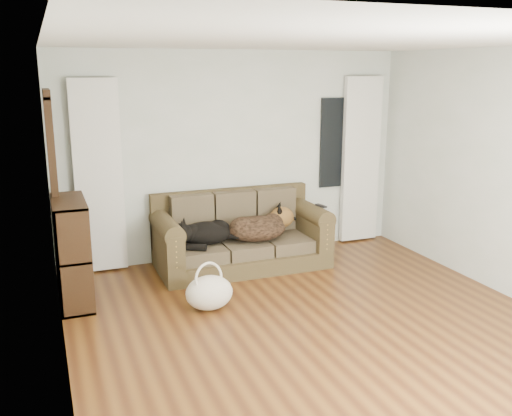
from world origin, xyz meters
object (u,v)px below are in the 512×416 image
object	(u,v)px
dog_black_lab	(203,234)
dog_shepherd	(260,228)
bookshelf	(72,256)
sofa	(242,231)
tote_bag	(209,294)

from	to	relation	value
dog_black_lab	dog_shepherd	distance (m)	0.69
bookshelf	dog_black_lab	bearing A→B (deg)	18.45
sofa	dog_black_lab	xyz separation A→B (m)	(-0.49, -0.02, 0.03)
dog_shepherd	tote_bag	world-z (taller)	dog_shepherd
dog_black_lab	tote_bag	xyz separation A→B (m)	(-0.25, -1.07, -0.32)
dog_shepherd	tote_bag	distance (m)	1.41
sofa	dog_black_lab	bearing A→B (deg)	-177.26
dog_black_lab	bookshelf	distance (m)	1.55
sofa	dog_black_lab	distance (m)	0.49
tote_bag	dog_black_lab	bearing A→B (deg)	76.81
dog_black_lab	dog_shepherd	bearing A→B (deg)	-2.20
tote_bag	bookshelf	bearing A→B (deg)	150.81
dog_shepherd	tote_bag	bearing A→B (deg)	51.08
bookshelf	tote_bag	bearing A→B (deg)	-24.49
sofa	dog_shepherd	world-z (taller)	sofa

